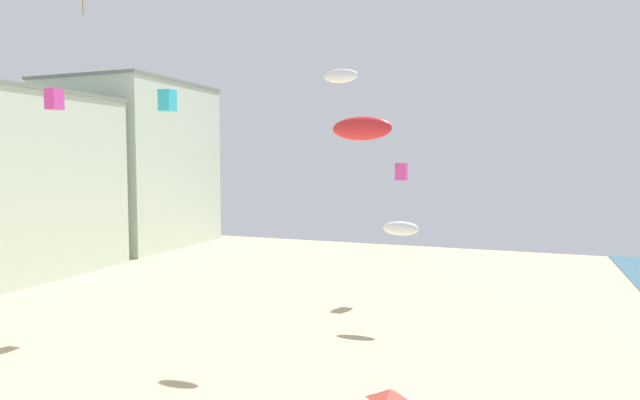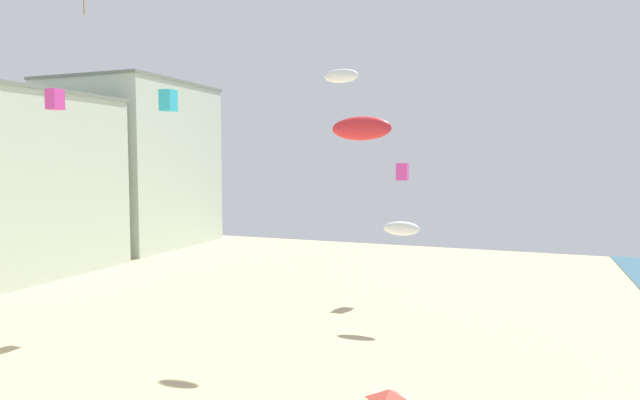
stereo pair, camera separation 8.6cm
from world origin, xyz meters
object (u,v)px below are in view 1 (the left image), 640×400
object	(u,v)px
kite_magenta_box	(54,99)
kite_cyan_box	(167,100)
kite_red_parafoil	(362,129)
kite_magenta_box_2	(401,172)
kite_white_parafoil	(341,76)
kite_white_parafoil_2	(401,228)

from	to	relation	value
kite_magenta_box	kite_cyan_box	distance (m)	9.95
kite_red_parafoil	kite_magenta_box_2	bearing A→B (deg)	98.41
kite_white_parafoil	kite_magenta_box	distance (m)	14.38
kite_magenta_box_2	kite_magenta_box	bearing A→B (deg)	-119.36
kite_white_parafoil_2	kite_magenta_box	distance (m)	19.32
kite_magenta_box	kite_cyan_box	xyz separation A→B (m)	(-1.24, 9.82, 1.03)
kite_red_parafoil	kite_magenta_box	distance (m)	14.50
kite_red_parafoil	kite_magenta_box_2	world-z (taller)	kite_red_parafoil
kite_red_parafoil	kite_cyan_box	distance (m)	19.23
kite_white_parafoil	kite_white_parafoil_2	bearing A→B (deg)	42.34
kite_red_parafoil	kite_white_parafoil_2	size ratio (longest dim) A/B	0.95
kite_white_parafoil_2	kite_magenta_box_2	distance (m)	7.92
kite_magenta_box	kite_magenta_box_2	world-z (taller)	kite_magenta_box
kite_white_parafoil	kite_white_parafoil_2	size ratio (longest dim) A/B	0.91
kite_magenta_box	kite_white_parafoil_2	bearing A→B (deg)	45.41
kite_red_parafoil	kite_magenta_box_2	distance (m)	21.38
kite_white_parafoil_2	kite_magenta_box_2	xyz separation A→B (m)	(-1.49, 7.08, 3.22)
kite_red_parafoil	kite_magenta_box	bearing A→B (deg)	175.68
kite_white_parafoil	kite_magenta_box_2	distance (m)	11.20
kite_magenta_box_2	kite_cyan_box	distance (m)	16.72
kite_cyan_box	kite_red_parafoil	bearing A→B (deg)	-34.95
kite_white_parafoil	kite_red_parafoil	world-z (taller)	kite_white_parafoil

